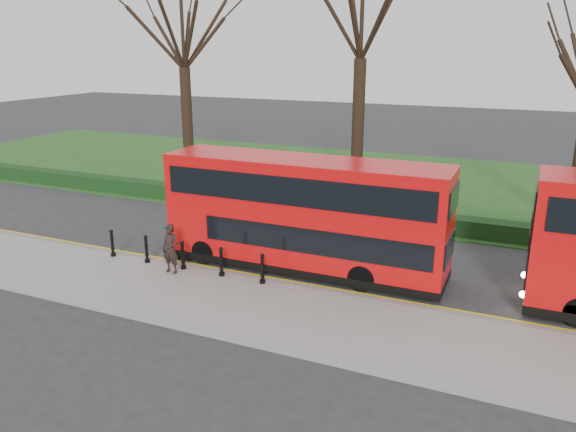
% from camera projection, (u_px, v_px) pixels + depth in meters
% --- Properties ---
extents(ground, '(120.00, 120.00, 0.00)m').
position_uv_depth(ground, '(224.00, 263.00, 20.90)').
color(ground, '#28282B').
rests_on(ground, ground).
extents(pavement, '(60.00, 4.00, 0.15)m').
position_uv_depth(pavement, '(178.00, 293.00, 18.25)').
color(pavement, gray).
rests_on(pavement, ground).
extents(kerb, '(60.00, 0.25, 0.16)m').
position_uv_depth(kerb, '(210.00, 271.00, 20.00)').
color(kerb, slate).
rests_on(kerb, ground).
extents(grass_verge, '(60.00, 18.00, 0.06)m').
position_uv_depth(grass_verge, '(348.00, 178.00, 34.03)').
color(grass_verge, '#1B4B19').
rests_on(grass_verge, ground).
extents(hedge, '(60.00, 0.90, 0.80)m').
position_uv_depth(hedge, '(295.00, 207.00, 26.74)').
color(hedge, black).
rests_on(hedge, ground).
extents(yellow_line_outer, '(60.00, 0.10, 0.01)m').
position_uv_depth(yellow_line_outer, '(215.00, 270.00, 20.28)').
color(yellow_line_outer, yellow).
rests_on(yellow_line_outer, ground).
extents(yellow_line_inner, '(60.00, 0.10, 0.01)m').
position_uv_depth(yellow_line_inner, '(217.00, 268.00, 20.46)').
color(yellow_line_inner, yellow).
rests_on(yellow_line_inner, ground).
extents(tree_left, '(7.69, 7.69, 12.02)m').
position_uv_depth(tree_left, '(182.00, 26.00, 30.17)').
color(tree_left, black).
rests_on(tree_left, ground).
extents(tree_mid, '(8.36, 8.36, 13.06)m').
position_uv_depth(tree_mid, '(362.00, 7.00, 26.11)').
color(tree_mid, black).
rests_on(tree_mid, ground).
extents(bollard_row, '(6.44, 0.15, 1.00)m').
position_uv_depth(bollard_row, '(183.00, 256.00, 19.87)').
color(bollard_row, black).
rests_on(bollard_row, pavement).
extents(bus_lead, '(10.14, 2.33, 4.03)m').
position_uv_depth(bus_lead, '(304.00, 215.00, 19.82)').
color(bus_lead, red).
rests_on(bus_lead, ground).
extents(pedestrian, '(0.65, 0.44, 1.76)m').
position_uv_depth(pedestrian, '(170.00, 249.00, 19.43)').
color(pedestrian, black).
rests_on(pedestrian, pavement).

